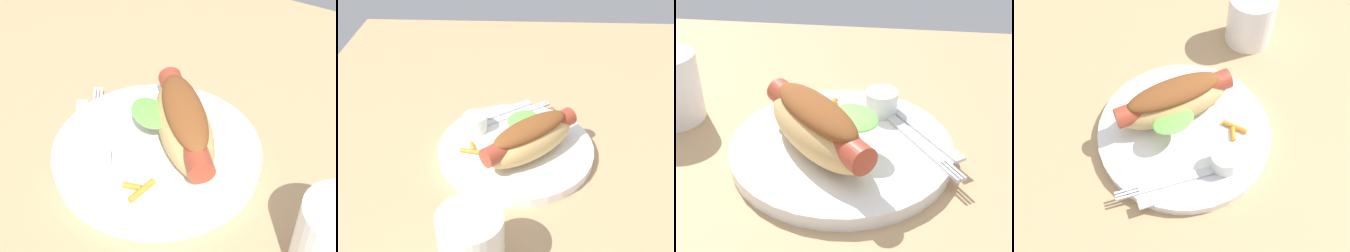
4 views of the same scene
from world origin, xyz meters
TOP-DOWN VIEW (x-y plane):
  - ground_plane at (0.00, 0.00)cm, footprint 120.00×90.00cm
  - plate at (-2.40, -2.22)cm, footprint 25.16×25.16cm
  - hot_dog at (-0.31, -0.30)cm, footprint 15.57×16.37cm
  - sauce_ramekin at (-6.41, -9.23)cm, footprint 4.09×4.09cm
  - fork at (-10.73, -3.39)cm, footprint 9.77×13.69cm
  - knife at (-11.51, -5.44)cm, footprint 9.15×11.85cm
  - carrot_garnish at (-0.46, -9.18)cm, footprint 3.03×3.83cm

SIDE VIEW (x-z plane):
  - ground_plane at x=0.00cm, z-range -1.80..0.00cm
  - plate at x=-2.40cm, z-range 0.00..1.60cm
  - knife at x=-11.51cm, z-range 1.60..1.96cm
  - fork at x=-10.73cm, z-range 1.60..2.00cm
  - carrot_garnish at x=-0.46cm, z-range 1.60..2.34cm
  - sauce_ramekin at x=-6.41cm, z-range 1.60..4.55cm
  - hot_dog at x=-0.31cm, z-range 1.82..8.11cm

